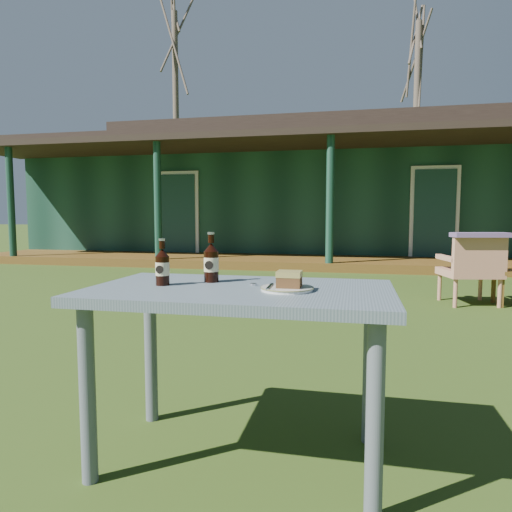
% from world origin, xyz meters
% --- Properties ---
extents(ground, '(80.00, 80.00, 0.00)m').
position_xyz_m(ground, '(0.00, 0.00, 0.00)').
color(ground, '#334916').
extents(pavilion, '(15.80, 8.30, 3.45)m').
position_xyz_m(pavilion, '(-0.00, 9.39, 1.61)').
color(pavilion, '#173C2C').
rests_on(pavilion, ground).
extents(tree_left, '(0.28, 0.28, 10.50)m').
position_xyz_m(tree_left, '(-8.00, 17.50, 5.25)').
color(tree_left, brown).
rests_on(tree_left, ground).
extents(tree_mid, '(0.28, 0.28, 9.50)m').
position_xyz_m(tree_mid, '(3.00, 18.50, 4.75)').
color(tree_mid, brown).
rests_on(tree_mid, ground).
extents(cafe_table, '(1.20, 0.70, 0.72)m').
position_xyz_m(cafe_table, '(0.00, -1.60, 0.62)').
color(cafe_table, slate).
rests_on(cafe_table, ground).
extents(plate, '(0.20, 0.20, 0.01)m').
position_xyz_m(plate, '(0.19, -1.63, 0.73)').
color(plate, silver).
rests_on(plate, cafe_table).
extents(cake_slice, '(0.09, 0.09, 0.06)m').
position_xyz_m(cake_slice, '(0.20, -1.64, 0.77)').
color(cake_slice, '#4E3119').
rests_on(cake_slice, plate).
extents(fork, '(0.02, 0.14, 0.00)m').
position_xyz_m(fork, '(0.13, -1.64, 0.74)').
color(fork, silver).
rests_on(fork, plate).
extents(cola_bottle_near, '(0.06, 0.07, 0.22)m').
position_xyz_m(cola_bottle_near, '(-0.16, -1.48, 0.81)').
color(cola_bottle_near, black).
rests_on(cola_bottle_near, cafe_table).
extents(cola_bottle_far, '(0.06, 0.06, 0.19)m').
position_xyz_m(cola_bottle_far, '(-0.33, -1.61, 0.80)').
color(cola_bottle_far, black).
rests_on(cola_bottle_far, cafe_table).
extents(bottle_cap, '(0.03, 0.03, 0.01)m').
position_xyz_m(bottle_cap, '(0.04, -1.53, 0.72)').
color(bottle_cap, silver).
rests_on(bottle_cap, cafe_table).
extents(armchair_left, '(0.67, 0.64, 0.77)m').
position_xyz_m(armchair_left, '(1.73, 2.11, 0.43)').
color(armchair_left, tan).
rests_on(armchair_left, ground).
extents(floral_throw, '(0.62, 0.32, 0.05)m').
position_xyz_m(floral_throw, '(1.76, 1.96, 0.80)').
color(floral_throw, slate).
rests_on(floral_throw, armchair_left).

